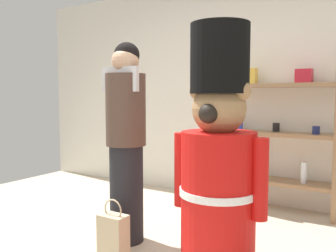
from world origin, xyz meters
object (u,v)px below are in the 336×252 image
object	(u,v)px
merchandise_shelf	(275,129)
shopping_bag	(113,236)
person_shopper	(126,138)
teddy_bear_guard	(218,163)

from	to	relation	value
merchandise_shelf	shopping_bag	bearing A→B (deg)	-110.67
shopping_bag	person_shopper	bearing A→B (deg)	110.94
merchandise_shelf	person_shopper	size ratio (longest dim) A/B	1.03
person_shopper	shopping_bag	xyz separation A→B (m)	(0.12, -0.32, -0.70)
merchandise_shelf	teddy_bear_guard	distance (m)	1.60
shopping_bag	teddy_bear_guard	bearing A→B (deg)	18.35
teddy_bear_guard	shopping_bag	distance (m)	0.98
teddy_bear_guard	person_shopper	size ratio (longest dim) A/B	1.03
merchandise_shelf	teddy_bear_guard	bearing A→B (deg)	-88.18
teddy_bear_guard	person_shopper	world-z (taller)	teddy_bear_guard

